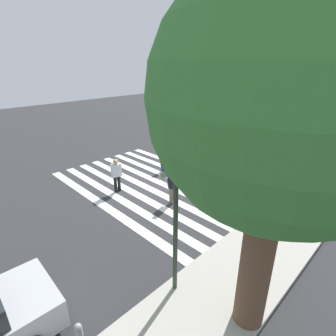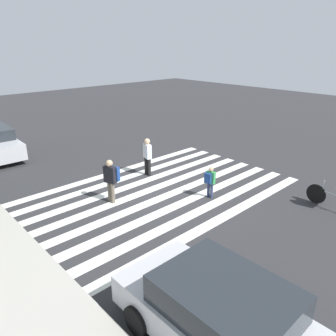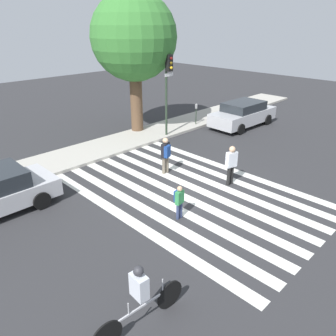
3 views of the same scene
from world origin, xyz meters
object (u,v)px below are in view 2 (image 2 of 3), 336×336
(pedestrian_child_with_backpack, at_px, (210,180))
(pedestrian_adult_yellow_jacket, at_px, (111,178))
(car_parked_far_curb, at_px, (224,317))
(pedestrian_adult_tall_backpack, at_px, (147,155))

(pedestrian_child_with_backpack, height_order, pedestrian_adult_yellow_jacket, pedestrian_adult_yellow_jacket)
(pedestrian_adult_yellow_jacket, height_order, car_parked_far_curb, pedestrian_adult_yellow_jacket)
(pedestrian_child_with_backpack, bearing_deg, car_parked_far_curb, -56.80)
(pedestrian_adult_tall_backpack, xyz_separation_m, pedestrian_child_with_backpack, (-3.27, -0.25, -0.22))
(pedestrian_adult_tall_backpack, height_order, pedestrian_adult_yellow_jacket, pedestrian_adult_tall_backpack)
(pedestrian_adult_tall_backpack, relative_size, pedestrian_adult_yellow_jacket, 1.02)
(pedestrian_child_with_backpack, xyz_separation_m, pedestrian_adult_yellow_jacket, (2.17, 2.82, 0.24))
(car_parked_far_curb, bearing_deg, pedestrian_adult_tall_backpack, -30.68)
(pedestrian_adult_tall_backpack, bearing_deg, pedestrian_child_with_backpack, 19.70)
(pedestrian_adult_yellow_jacket, bearing_deg, car_parked_far_curb, 145.41)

